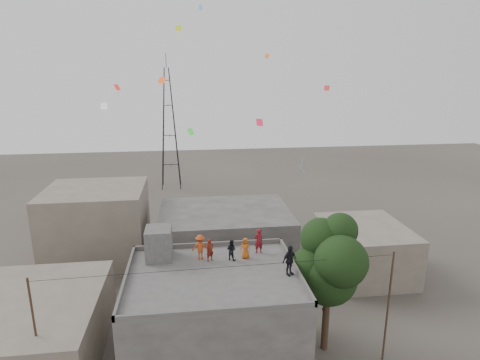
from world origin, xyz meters
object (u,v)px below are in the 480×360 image
(transmission_tower, at_px, (169,129))
(person_dark_adult, at_px, (289,260))
(stair_head_box, at_px, (159,243))
(person_red_adult, at_px, (259,241))
(tree, at_px, (331,263))

(transmission_tower, distance_m, person_dark_adult, 41.46)
(stair_head_box, distance_m, person_red_adult, 6.34)
(tree, height_order, person_red_adult, tree)
(tree, bearing_deg, stair_head_box, 169.26)
(person_red_adult, xyz_separation_m, person_dark_adult, (1.26, -3.11, 0.07))
(tree, relative_size, person_red_adult, 5.49)
(stair_head_box, distance_m, transmission_tower, 37.46)
(stair_head_box, height_order, person_red_adult, stair_head_box)
(person_red_adult, bearing_deg, stair_head_box, -14.02)
(transmission_tower, bearing_deg, stair_head_box, -88.77)
(person_red_adult, bearing_deg, tree, 141.30)
(transmission_tower, bearing_deg, person_red_adult, -79.21)
(stair_head_box, height_order, transmission_tower, transmission_tower)
(transmission_tower, height_order, person_red_adult, transmission_tower)
(tree, height_order, person_dark_adult, tree)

